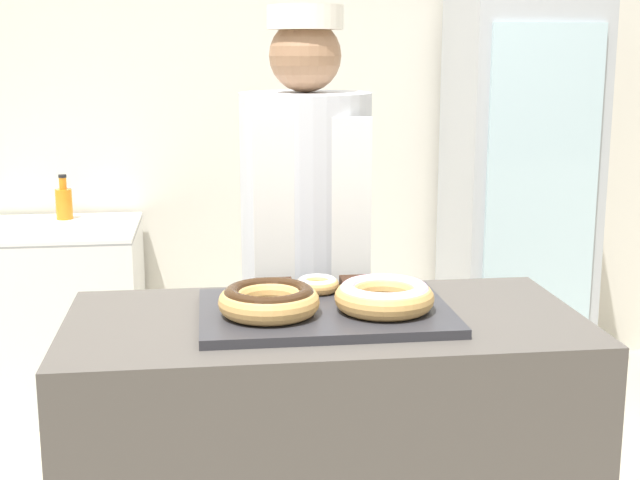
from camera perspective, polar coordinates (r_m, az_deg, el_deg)
wall_back at (r=4.31m, az=-3.49°, el=9.18°), size 8.00×0.06×2.70m
display_counter at (r=2.45m, az=0.31°, el=-15.07°), size 1.32×0.66×0.90m
serving_tray at (r=2.28m, az=0.32°, el=-4.66°), size 0.64×0.45×0.02m
donut_chocolate_glaze at (r=2.21m, az=-3.29°, el=-3.82°), size 0.25×0.25×0.07m
donut_light_glaze at (r=2.25m, az=4.14°, el=-3.55°), size 0.25×0.25×0.07m
donut_mini_center at (r=2.42m, az=-0.18°, el=-2.83°), size 0.12×0.12×0.04m
brownie_back_left at (r=2.41m, az=-2.91°, el=-3.04°), size 0.10×0.10×0.03m
brownie_back_right at (r=2.44m, az=2.53°, el=-2.86°), size 0.10×0.10×0.03m
baker_person at (r=2.86m, az=-0.89°, el=-1.69°), size 0.41×0.41×1.70m
beverage_fridge at (r=4.21m, az=12.52°, el=2.85°), size 0.60×0.61×1.82m
chest_freezer at (r=4.15m, az=-17.59°, el=-4.68°), size 0.90×0.63×0.81m
bottle_orange at (r=4.20m, az=-16.07°, el=2.35°), size 0.07×0.07×0.20m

